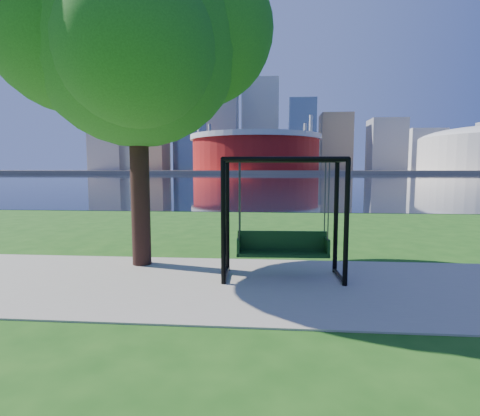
# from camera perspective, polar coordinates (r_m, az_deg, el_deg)

# --- Properties ---
(ground) EXTENTS (900.00, 900.00, 0.00)m
(ground) POSITION_cam_1_polar(r_m,az_deg,el_deg) (7.86, 1.97, -10.60)
(ground) COLOR #1E5114
(ground) RESTS_ON ground
(path) EXTENTS (120.00, 4.00, 0.03)m
(path) POSITION_cam_1_polar(r_m,az_deg,el_deg) (7.38, 1.77, -11.58)
(path) COLOR #9E937F
(path) RESTS_ON ground
(river) EXTENTS (900.00, 180.00, 0.02)m
(river) POSITION_cam_1_polar(r_m,az_deg,el_deg) (109.55, 4.63, 4.63)
(river) COLOR black
(river) RESTS_ON ground
(far_bank) EXTENTS (900.00, 228.00, 2.00)m
(far_bank) POSITION_cam_1_polar(r_m,az_deg,el_deg) (313.53, 4.76, 5.56)
(far_bank) COLOR #937F60
(far_bank) RESTS_ON ground
(stadium) EXTENTS (83.00, 83.00, 32.00)m
(stadium) POSITION_cam_1_polar(r_m,az_deg,el_deg) (243.05, 2.38, 8.63)
(stadium) COLOR maroon
(stadium) RESTS_ON far_bank
(skyline) EXTENTS (392.00, 66.00, 96.50)m
(skyline) POSITION_cam_1_polar(r_m,az_deg,el_deg) (328.69, 4.06, 11.67)
(skyline) COLOR gray
(skyline) RESTS_ON far_bank
(swing) EXTENTS (2.45, 1.13, 2.47)m
(swing) POSITION_cam_1_polar(r_m,az_deg,el_deg) (7.61, 6.51, -1.97)
(swing) COLOR black
(swing) RESTS_ON ground
(park_tree) EXTENTS (6.05, 5.46, 7.51)m
(park_tree) POSITION_cam_1_polar(r_m,az_deg,el_deg) (9.43, -15.77, 24.13)
(park_tree) COLOR black
(park_tree) RESTS_ON ground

